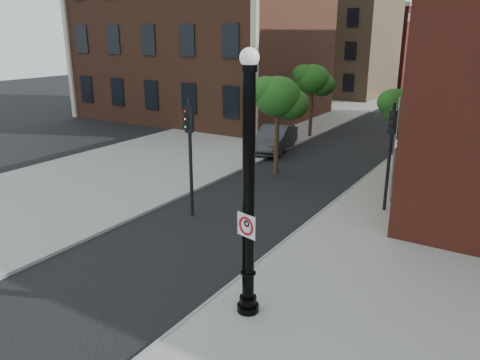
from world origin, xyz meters
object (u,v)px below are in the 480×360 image
Objects in this scene: lamppost at (249,203)px; parked_car at (275,138)px; no_parking_sign at (246,226)px; traffic_signal_left at (190,139)px; traffic_signal_right at (391,140)px.

lamppost reaches higher than parked_car.
traffic_signal_left is at bearing 151.90° from no_parking_sign.
traffic_signal_left is (-5.57, 4.92, 0.55)m from no_parking_sign.
parked_car is 11.25m from traffic_signal_right.
traffic_signal_right is (6.48, 4.40, -0.12)m from traffic_signal_left.
lamppost reaches higher than traffic_signal_left.
lamppost is 9.21m from traffic_signal_right.
parked_car is at bearing 129.17° from no_parking_sign.
lamppost is 1.45× the size of traffic_signal_left.
parked_car is 1.08× the size of traffic_signal_right.
lamppost is 17.87m from parked_car.
parked_car is 11.64m from traffic_signal_left.
traffic_signal_right is (8.70, -6.78, 2.23)m from parked_car.
traffic_signal_left is 1.04× the size of traffic_signal_right.
traffic_signal_right is (0.96, 9.16, -0.09)m from lamppost.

